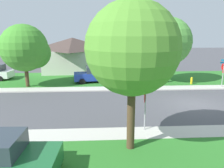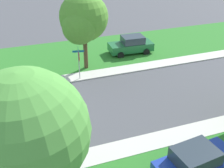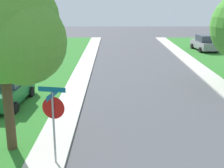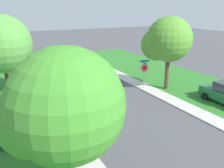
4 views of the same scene
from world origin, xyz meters
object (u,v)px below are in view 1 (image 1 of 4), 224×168
object	(u,v)px
tree_sidewalk_near	(169,43)
house_right_setback	(73,54)
stop_sign_near_corner	(224,69)
car_blue_far_down_street	(95,75)
fire_hydrant	(191,81)
tree_corner_large	(135,51)
stop_sign_far_corner	(145,98)
tree_across_right	(27,49)

from	to	relation	value
tree_sidewalk_near	house_right_setback	size ratio (longest dim) A/B	0.73
stop_sign_near_corner	tree_sidewalk_near	bearing A→B (deg)	61.36
tree_sidewalk_near	house_right_setback	distance (m)	13.96
car_blue_far_down_street	house_right_setback	size ratio (longest dim) A/B	0.48
car_blue_far_down_street	stop_sign_near_corner	bearing A→B (deg)	-103.51
stop_sign_near_corner	tree_sidewalk_near	xyz separation A→B (m)	(2.59, 4.75, 2.35)
stop_sign_near_corner	house_right_setback	bearing A→B (deg)	55.18
fire_hydrant	tree_corner_large	bearing A→B (deg)	146.37
stop_sign_near_corner	car_blue_far_down_street	xyz separation A→B (m)	(3.01, 12.52, -1.00)
car_blue_far_down_street	tree_corner_large	distance (m)	14.23
stop_sign_far_corner	tree_sidewalk_near	bearing A→B (deg)	-22.56
car_blue_far_down_street	tree_across_right	bearing A→B (deg)	103.02
tree_across_right	fire_hydrant	world-z (taller)	tree_across_right
house_right_setback	stop_sign_near_corner	bearing A→B (deg)	-124.82
tree_sidewalk_near	fire_hydrant	world-z (taller)	tree_sidewalk_near
house_right_setback	car_blue_far_down_street	bearing A→B (deg)	-157.81
stop_sign_far_corner	fire_hydrant	distance (m)	12.57
tree_across_right	tree_sidewalk_near	bearing A→B (deg)	-85.68
stop_sign_near_corner	tree_sidewalk_near	distance (m)	5.90
tree_sidewalk_near	house_right_setback	xyz separation A→B (m)	(8.37, 11.02, -1.84)
tree_across_right	stop_sign_far_corner	bearing A→B (deg)	-138.25
tree_corner_large	house_right_setback	size ratio (longest dim) A/B	0.71
stop_sign_far_corner	fire_hydrant	xyz separation A→B (m)	(10.30, -7.06, -1.45)
house_right_setback	tree_across_right	bearing A→B (deg)	161.38
tree_corner_large	fire_hydrant	size ratio (longest dim) A/B	8.03
stop_sign_far_corner	house_right_setback	xyz separation A→B (m)	(19.96, 6.20, 0.49)
stop_sign_near_corner	fire_hydrant	xyz separation A→B (m)	(1.31, 2.51, -1.44)
stop_sign_near_corner	house_right_setback	distance (m)	19.21
tree_across_right	house_right_setback	distance (m)	10.05
car_blue_far_down_street	tree_corner_large	size ratio (longest dim) A/B	0.67
tree_corner_large	fire_hydrant	distance (m)	14.85
tree_corner_large	house_right_setback	bearing A→B (deg)	13.94
tree_sidewalk_near	car_blue_far_down_street	bearing A→B (deg)	86.95
car_blue_far_down_street	tree_sidewalk_near	bearing A→B (deg)	-93.05
stop_sign_far_corner	tree_across_right	bearing A→B (deg)	41.75
car_blue_far_down_street	fire_hydrant	distance (m)	10.17
stop_sign_far_corner	fire_hydrant	bearing A→B (deg)	-34.42
tree_corner_large	car_blue_far_down_street	bearing A→B (deg)	8.80
car_blue_far_down_street	fire_hydrant	size ratio (longest dim) A/B	5.39
car_blue_far_down_street	tree_across_right	size ratio (longest dim) A/B	0.73
tree_corner_large	tree_across_right	bearing A→B (deg)	35.18
stop_sign_near_corner	tree_corner_large	xyz separation A→B (m)	(-10.58, 10.42, 2.64)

